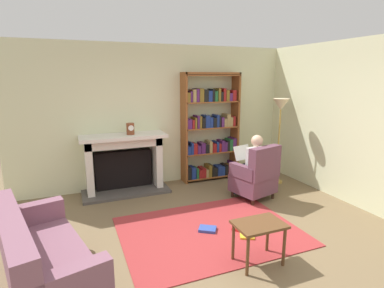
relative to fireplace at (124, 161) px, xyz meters
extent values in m
plane|color=brown|center=(0.81, -2.30, -0.58)|extent=(14.00, 14.00, 0.00)
cube|color=beige|center=(0.81, 0.25, 0.77)|extent=(5.60, 0.10, 2.70)
cube|color=beige|center=(3.46, -1.05, 0.77)|extent=(0.10, 5.20, 2.70)
cube|color=#9C2E30|center=(0.81, -2.00, -0.57)|extent=(2.40, 1.80, 0.01)
cube|color=#4C4742|center=(0.00, -0.12, -0.55)|extent=(1.55, 0.64, 0.05)
cube|color=black|center=(0.00, 0.10, -0.18)|extent=(1.03, 0.20, 0.70)
cube|color=silver|center=(-0.62, -0.02, -0.06)|extent=(0.12, 0.44, 1.03)
cube|color=silver|center=(0.62, -0.02, -0.06)|extent=(0.12, 0.44, 1.03)
cube|color=silver|center=(0.00, -0.02, 0.37)|extent=(1.35, 0.44, 0.16)
cube|color=silver|center=(0.00, -0.08, 0.48)|extent=(1.51, 0.56, 0.06)
cylinder|color=brown|center=(0.13, -0.10, 0.61)|extent=(0.14, 0.14, 0.21)
cylinder|color=white|center=(0.13, -0.17, 0.64)|extent=(0.10, 0.01, 0.10)
cube|color=brown|center=(1.21, 0.04, 0.52)|extent=(0.04, 0.32, 2.18)
cube|color=brown|center=(2.35, 0.04, 0.52)|extent=(0.04, 0.32, 2.18)
cube|color=brown|center=(1.78, 0.04, 1.59)|extent=(1.18, 0.32, 0.04)
cube|color=brown|center=(1.78, 0.04, -0.52)|extent=(1.14, 0.32, 0.02)
cube|color=black|center=(1.27, 0.03, -0.38)|extent=(0.08, 0.26, 0.25)
cube|color=navy|center=(1.37, 0.03, -0.39)|extent=(0.09, 0.26, 0.24)
cube|color=#1E592D|center=(1.45, 0.03, -0.40)|extent=(0.05, 0.26, 0.21)
cube|color=maroon|center=(1.51, 0.03, -0.42)|extent=(0.07, 0.26, 0.17)
cube|color=maroon|center=(1.59, 0.03, -0.41)|extent=(0.09, 0.26, 0.19)
cube|color=#997F4C|center=(1.67, 0.03, -0.42)|extent=(0.05, 0.26, 0.17)
cube|color=brown|center=(1.73, 0.03, -0.38)|extent=(0.07, 0.26, 0.24)
cube|color=black|center=(1.79, 0.03, -0.39)|extent=(0.04, 0.26, 0.23)
cube|color=black|center=(1.86, 0.03, -0.42)|extent=(0.08, 0.26, 0.17)
cube|color=navy|center=(1.95, 0.03, -0.41)|extent=(0.08, 0.26, 0.19)
cube|color=navy|center=(2.03, 0.03, -0.41)|extent=(0.08, 0.26, 0.18)
cube|color=black|center=(2.11, 0.03, -0.40)|extent=(0.07, 0.26, 0.21)
cube|color=maroon|center=(2.17, 0.03, -0.41)|extent=(0.04, 0.26, 0.19)
cube|color=brown|center=(2.23, 0.03, -0.41)|extent=(0.04, 0.26, 0.19)
cube|color=#4C1E59|center=(2.28, 0.03, -0.37)|extent=(0.05, 0.26, 0.26)
cube|color=brown|center=(1.78, 0.04, 0.00)|extent=(1.14, 0.32, 0.02)
cube|color=navy|center=(1.27, 0.03, 0.10)|extent=(0.07, 0.26, 0.17)
cube|color=navy|center=(1.34, 0.03, 0.13)|extent=(0.05, 0.26, 0.23)
cube|color=maroon|center=(1.40, 0.03, 0.12)|extent=(0.08, 0.26, 0.21)
cube|color=#4C1E59|center=(1.48, 0.03, 0.09)|extent=(0.07, 0.26, 0.16)
cube|color=#4C1E59|center=(1.57, 0.03, 0.12)|extent=(0.09, 0.26, 0.21)
cube|color=black|center=(1.66, 0.03, 0.10)|extent=(0.08, 0.26, 0.17)
cube|color=#997F4C|center=(1.74, 0.03, 0.13)|extent=(0.06, 0.26, 0.23)
cube|color=maroon|center=(1.82, 0.03, 0.10)|extent=(0.09, 0.26, 0.17)
cube|color=navy|center=(1.90, 0.03, 0.12)|extent=(0.04, 0.26, 0.21)
cube|color=maroon|center=(1.95, 0.03, 0.10)|extent=(0.05, 0.26, 0.17)
cube|color=#4C1E59|center=(2.02, 0.03, 0.12)|extent=(0.07, 0.26, 0.22)
cube|color=#4C1E59|center=(2.08, 0.03, 0.11)|extent=(0.06, 0.26, 0.19)
cube|color=black|center=(2.14, 0.03, 0.11)|extent=(0.05, 0.26, 0.20)
cube|color=#1E592D|center=(2.20, 0.03, 0.13)|extent=(0.07, 0.26, 0.24)
cube|color=#4C1E59|center=(2.28, 0.03, 0.14)|extent=(0.08, 0.26, 0.26)
cube|color=brown|center=(1.78, 0.04, 0.52)|extent=(1.14, 0.32, 0.02)
cube|color=#4C1E59|center=(1.28, 0.03, 0.62)|extent=(0.09, 0.26, 0.19)
cube|color=maroon|center=(1.36, 0.03, 0.61)|extent=(0.05, 0.26, 0.17)
cube|color=brown|center=(1.41, 0.03, 0.64)|extent=(0.04, 0.26, 0.21)
cube|color=#4C1E59|center=(1.46, 0.03, 0.65)|extent=(0.04, 0.26, 0.25)
cube|color=brown|center=(1.51, 0.03, 0.65)|extent=(0.04, 0.26, 0.24)
cube|color=black|center=(1.58, 0.03, 0.63)|extent=(0.07, 0.26, 0.20)
cube|color=navy|center=(1.66, 0.03, 0.65)|extent=(0.09, 0.26, 0.25)
cube|color=navy|center=(1.74, 0.03, 0.63)|extent=(0.07, 0.26, 0.20)
cube|color=black|center=(1.82, 0.03, 0.62)|extent=(0.07, 0.26, 0.19)
cube|color=navy|center=(1.89, 0.03, 0.65)|extent=(0.05, 0.26, 0.24)
cube|color=black|center=(1.93, 0.03, 0.65)|extent=(0.04, 0.26, 0.24)
cube|color=#4C1E59|center=(2.00, 0.03, 0.63)|extent=(0.06, 0.26, 0.20)
cube|color=#997F4C|center=(2.06, 0.03, 0.61)|extent=(0.05, 0.26, 0.16)
cube|color=#997F4C|center=(2.13, 0.03, 0.65)|extent=(0.08, 0.26, 0.25)
cube|color=#997F4C|center=(2.20, 0.03, 0.62)|extent=(0.05, 0.26, 0.19)
cube|color=maroon|center=(2.26, 0.03, 0.63)|extent=(0.05, 0.26, 0.20)
cube|color=brown|center=(1.78, 0.04, 1.03)|extent=(1.14, 0.32, 0.02)
cube|color=brown|center=(1.26, 0.03, 1.14)|extent=(0.06, 0.26, 0.18)
cube|color=#4C1E59|center=(1.32, 0.03, 1.15)|extent=(0.04, 0.26, 0.21)
cube|color=#997F4C|center=(1.38, 0.03, 1.16)|extent=(0.07, 0.26, 0.24)
cube|color=#4C1E59|center=(1.45, 0.03, 1.17)|extent=(0.06, 0.26, 0.25)
cube|color=brown|center=(1.53, 0.03, 1.17)|extent=(0.09, 0.26, 0.26)
cube|color=black|center=(1.62, 0.03, 1.16)|extent=(0.09, 0.26, 0.24)
cube|color=navy|center=(1.71, 0.03, 1.15)|extent=(0.08, 0.26, 0.21)
cube|color=black|center=(1.78, 0.03, 1.17)|extent=(0.05, 0.26, 0.25)
cube|color=#1E592D|center=(1.84, 0.03, 1.15)|extent=(0.06, 0.26, 0.20)
cube|color=brown|center=(1.91, 0.03, 1.17)|extent=(0.05, 0.26, 0.26)
cube|color=black|center=(1.97, 0.03, 1.14)|extent=(0.05, 0.26, 0.19)
cube|color=maroon|center=(2.03, 0.03, 1.17)|extent=(0.05, 0.26, 0.25)
cube|color=brown|center=(2.10, 0.03, 1.15)|extent=(0.07, 0.26, 0.22)
cube|color=#4C1E59|center=(2.17, 0.03, 1.12)|extent=(0.07, 0.26, 0.16)
cube|color=maroon|center=(2.25, 0.03, 1.15)|extent=(0.08, 0.26, 0.21)
cube|color=brown|center=(1.78, 0.04, 1.55)|extent=(1.14, 0.32, 0.02)
cylinder|color=#331E14|center=(2.22, -0.89, -0.52)|extent=(0.05, 0.05, 0.12)
cylinder|color=#331E14|center=(1.72, -1.02, -0.52)|extent=(0.05, 0.05, 0.12)
cylinder|color=#331E14|center=(2.34, -1.36, -0.52)|extent=(0.05, 0.05, 0.12)
cylinder|color=#331E14|center=(1.85, -1.49, -0.52)|extent=(0.05, 0.05, 0.12)
cube|color=#613A4B|center=(2.03, -1.19, -0.31)|extent=(0.77, 0.74, 0.30)
cube|color=#613A4B|center=(2.09, -1.42, 0.12)|extent=(0.66, 0.32, 0.55)
cube|color=#613A4B|center=(2.29, -1.12, -0.05)|extent=(0.25, 0.55, 0.22)
cube|color=#613A4B|center=(1.77, -1.26, -0.05)|extent=(0.25, 0.55, 0.22)
cube|color=silver|center=(2.05, -1.24, 0.09)|extent=(0.36, 0.28, 0.50)
sphere|color=#D8AD8C|center=(2.05, -1.24, 0.46)|extent=(0.20, 0.20, 0.20)
cube|color=#191E3F|center=(2.07, -1.02, -0.11)|extent=(0.22, 0.42, 0.12)
cube|color=#191E3F|center=(1.92, -1.07, -0.11)|extent=(0.22, 0.42, 0.12)
cylinder|color=#191E3F|center=(2.02, -0.84, -0.37)|extent=(0.10, 0.10, 0.42)
cylinder|color=#191E3F|center=(1.87, -0.88, -0.37)|extent=(0.10, 0.10, 0.42)
cube|color=white|center=(1.96, -0.92, 0.19)|extent=(0.38, 0.20, 0.25)
cube|color=#825366|center=(-1.17, -2.45, -0.38)|extent=(1.10, 1.82, 0.40)
cube|color=#825366|center=(-1.43, -2.51, 0.05)|extent=(0.62, 1.70, 0.45)
cube|color=#825366|center=(-0.98, -3.19, -0.06)|extent=(0.72, 0.33, 0.24)
cube|color=#825366|center=(-1.37, -1.70, -0.06)|extent=(0.72, 0.33, 0.24)
cube|color=brown|center=(1.02, -2.86, -0.10)|extent=(0.56, 0.39, 0.03)
cylinder|color=brown|center=(0.78, -3.02, -0.34)|extent=(0.04, 0.04, 0.46)
cylinder|color=brown|center=(1.25, -3.02, -0.34)|extent=(0.04, 0.04, 0.46)
cylinder|color=brown|center=(0.78, -2.71, -0.34)|extent=(0.04, 0.04, 0.46)
cylinder|color=brown|center=(1.25, -2.71, -0.34)|extent=(0.04, 0.04, 0.46)
cube|color=#334CA5|center=(0.79, -1.98, -0.54)|extent=(0.29, 0.27, 0.04)
cube|color=gold|center=(1.20, -2.35, -0.55)|extent=(0.23, 0.21, 0.03)
cube|color=red|center=(1.21, -2.11, -0.55)|extent=(0.24, 0.23, 0.03)
cylinder|color=#B7933F|center=(2.94, -0.68, -0.56)|extent=(0.24, 0.24, 0.03)
cylinder|color=#B7933F|center=(2.94, -0.68, 0.18)|extent=(0.03, 0.03, 1.45)
cone|color=beige|center=(2.94, -0.68, 1.00)|extent=(0.32, 0.32, 0.22)
camera|label=1|loc=(-0.86, -5.48, 1.52)|focal=28.45mm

